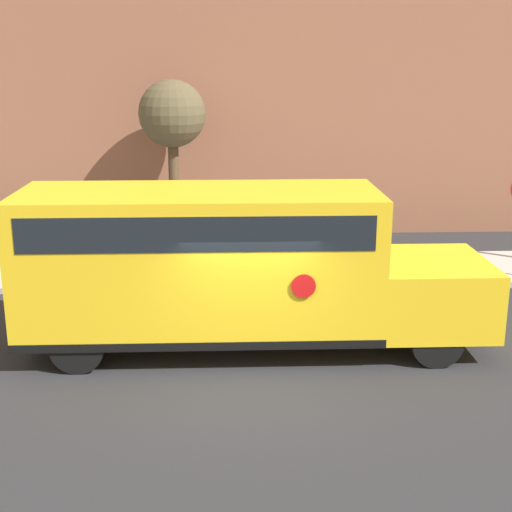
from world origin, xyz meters
TOP-DOWN VIEW (x-y plane):
  - ground_plane at (0.00, 0.00)m, footprint 60.00×60.00m
  - sidewalk_strip at (0.00, 6.50)m, footprint 44.00×3.00m
  - building_backdrop at (0.00, 13.00)m, footprint 32.00×4.00m
  - school_bus at (-0.43, 1.47)m, footprint 9.10×2.57m
  - tree_near_sidewalk at (-2.02, 9.56)m, footprint 1.99×1.99m

SIDE VIEW (x-z plane):
  - ground_plane at x=0.00m, z-range 0.00..0.00m
  - sidewalk_strip at x=0.00m, z-range 0.00..0.15m
  - school_bus at x=-0.43m, z-range 0.20..3.38m
  - tree_near_sidewalk at x=-2.02m, z-range 1.42..6.45m
  - building_backdrop at x=0.00m, z-range 0.00..13.64m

